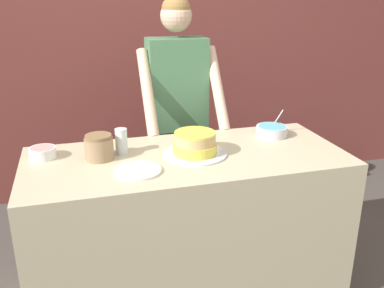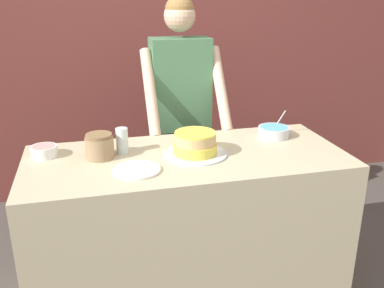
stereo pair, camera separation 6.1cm
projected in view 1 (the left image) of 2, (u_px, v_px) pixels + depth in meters
The scene contains 9 objects.
wall_back at pixel (138, 42), 3.48m from camera, with size 10.00×0.05×2.60m.
counter at pixel (187, 229), 2.40m from camera, with size 1.68×0.73×0.88m.
person_baker at pixel (177, 99), 2.86m from camera, with size 0.52×0.46×1.67m.
cake at pixel (195, 145), 2.24m from camera, with size 0.34×0.34×0.13m.
frosting_bowl_blue at pixel (272, 130), 2.53m from camera, with size 0.19×0.19×0.15m.
frosting_bowl_pink at pixel (43, 152), 2.20m from camera, with size 0.14×0.14×0.06m.
drinking_glass at pixel (121, 141), 2.25m from camera, with size 0.06×0.06×0.14m.
ceramic_plate at pixel (138, 171), 2.04m from camera, with size 0.23×0.23×0.01m.
stoneware_jar at pixel (99, 147), 2.18m from camera, with size 0.15×0.15×0.13m.
Camera 1 is at (-0.54, -1.66, 1.71)m, focal length 40.00 mm.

